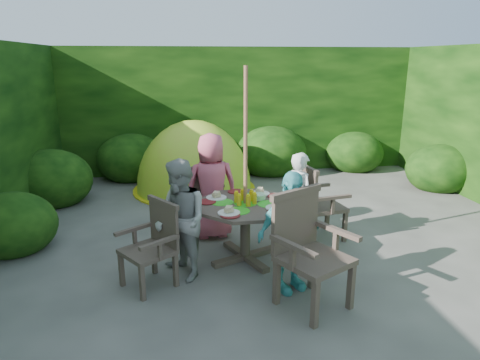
{
  "coord_description": "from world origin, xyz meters",
  "views": [
    {
      "loc": [
        -1.33,
        -5.02,
        2.26
      ],
      "look_at": [
        -0.58,
        -0.09,
        0.85
      ],
      "focal_mm": 32.0,
      "sensor_mm": 36.0,
      "label": 1
    }
  ],
  "objects": [
    {
      "name": "garden_chair_back",
      "position": [
        -1.01,
        0.52,
        0.48
      ],
      "size": [
        0.71,
        0.68,
        0.9
      ],
      "rotation": [
        0.0,
        0.0,
        3.66
      ],
      "color": "#3C2F27",
      "rests_on": "ground"
    },
    {
      "name": "child_right",
      "position": [
        0.16,
        -0.17,
        0.59
      ],
      "size": [
        0.43,
        0.51,
        1.19
      ],
      "primitive_type": "imported",
      "rotation": [
        0.0,
        0.0,
        1.97
      ],
      "color": "white",
      "rests_on": "ground"
    },
    {
      "name": "hedge_enclosure",
      "position": [
        0.0,
        1.33,
        1.25
      ],
      "size": [
        9.0,
        9.0,
        2.5
      ],
      "color": "black",
      "rests_on": "ground"
    },
    {
      "name": "garden_chair_left",
      "position": [
        -1.6,
        -0.92,
        0.45
      ],
      "size": [
        0.66,
        0.67,
        0.85
      ],
      "rotation": [
        0.0,
        0.0,
        -0.95
      ],
      "color": "#3C2F27",
      "rests_on": "ground"
    },
    {
      "name": "dome_tent",
      "position": [
        -1.02,
        2.39,
        0.0
      ],
      "size": [
        2.18,
        2.18,
        2.49
      ],
      "rotation": [
        0.0,
        0.0,
        -0.03
      ],
      "color": "#A9D929",
      "rests_on": "ground"
    },
    {
      "name": "parasol_pole",
      "position": [
        -0.58,
        -0.49,
        1.1
      ],
      "size": [
        0.06,
        0.06,
        2.2
      ],
      "primitive_type": "cylinder",
      "rotation": [
        0.0,
        0.0,
        0.41
      ],
      "color": "brown",
      "rests_on": "ground"
    },
    {
      "name": "patio_table",
      "position": [
        -0.57,
        -0.49,
        0.58
      ],
      "size": [
        1.56,
        1.56,
        0.83
      ],
      "rotation": [
        0.0,
        0.0,
        0.41
      ],
      "color": "#3C2F27",
      "rests_on": "ground"
    },
    {
      "name": "ground",
      "position": [
        0.0,
        0.0,
        0.0
      ],
      "size": [
        60.0,
        60.0,
        0.0
      ],
      "primitive_type": "plane",
      "color": "#4A4742",
      "rests_on": "ground"
    },
    {
      "name": "garden_chair_front",
      "position": [
        -0.15,
        -1.49,
        0.56
      ],
      "size": [
        0.82,
        0.79,
        1.05
      ],
      "rotation": [
        0.0,
        0.0,
        0.51
      ],
      "color": "#3C2F27",
      "rests_on": "ground"
    },
    {
      "name": "garden_chair_right",
      "position": [
        0.42,
        -0.03,
        0.51
      ],
      "size": [
        0.59,
        0.65,
        0.95
      ],
      "rotation": [
        0.0,
        0.0,
        1.75
      ],
      "color": "#3C2F27",
      "rests_on": "ground"
    },
    {
      "name": "child_left",
      "position": [
        -1.31,
        -0.81,
        0.64
      ],
      "size": [
        0.71,
        0.78,
        1.29
      ],
      "primitive_type": "imported",
      "rotation": [
        0.0,
        0.0,
        -1.12
      ],
      "color": "#969691",
      "rests_on": "ground"
    },
    {
      "name": "child_back",
      "position": [
        -0.9,
        0.24,
        0.69
      ],
      "size": [
        0.71,
        0.5,
        1.38
      ],
      "primitive_type": "imported",
      "rotation": [
        0.0,
        0.0,
        3.23
      ],
      "color": "#CE556D",
      "rests_on": "ground"
    },
    {
      "name": "child_front",
      "position": [
        -0.26,
        -1.22,
        0.62
      ],
      "size": [
        0.79,
        0.55,
        1.24
      ],
      "primitive_type": "imported",
      "rotation": [
        0.0,
        0.0,
        0.38
      ],
      "color": "#50BABC",
      "rests_on": "ground"
    }
  ]
}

